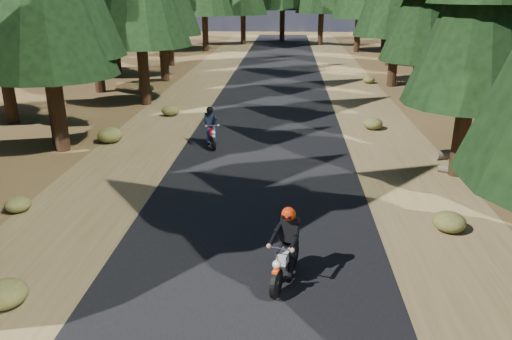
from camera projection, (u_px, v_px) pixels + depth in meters
The scene contains 9 objects.
ground at pixel (252, 236), 11.72m from camera, with size 120.00×120.00×0.00m, color #453218.
road at pixel (263, 165), 16.41m from camera, with size 6.00×100.00×0.01m, color black.
shoulder_l at pixel (126, 162), 16.69m from camera, with size 3.20×100.00×0.01m, color brown.
shoulder_r at pixel (405, 168), 16.13m from camera, with size 3.20×100.00×0.01m, color brown.
log_near at pixel (494, 148), 17.61m from camera, with size 0.32×0.32×4.96m, color #4C4233.
log_far at pixel (502, 178), 14.99m from camera, with size 0.24×0.24×3.68m, color #4C4233.
understory_shrubs at pixel (302, 134), 19.00m from camera, with size 15.97×29.06×0.69m.
rider_lead at pixel (285, 259), 9.70m from camera, with size 0.99×1.80×1.53m.
rider_follow at pixel (211, 133), 18.23m from camera, with size 0.95×1.69×1.44m.
Camera 1 is at (0.77, -10.46, 5.45)m, focal length 35.00 mm.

